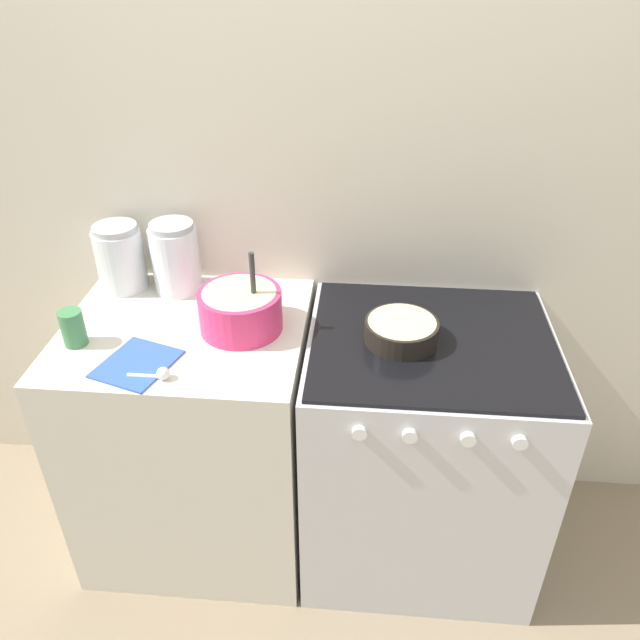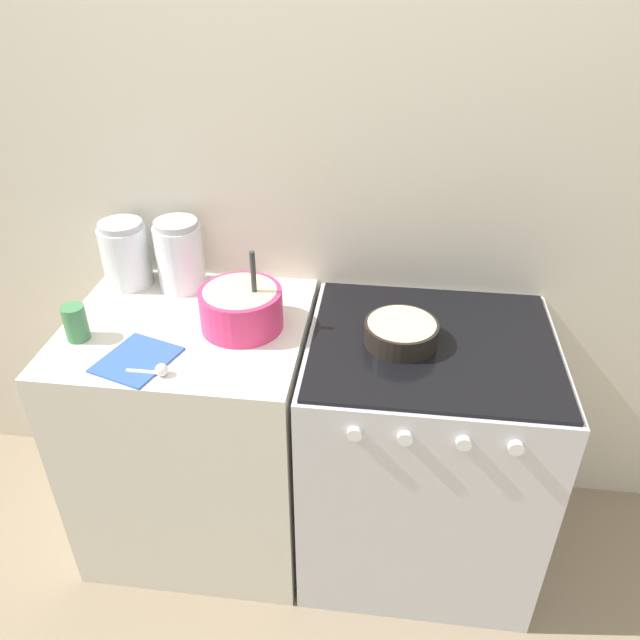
{
  "view_description": "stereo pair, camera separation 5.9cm",
  "coord_description": "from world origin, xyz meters",
  "px_view_note": "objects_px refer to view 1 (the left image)",
  "views": [
    {
      "loc": [
        0.19,
        -1.22,
        1.93
      ],
      "look_at": [
        0.05,
        0.32,
        0.93
      ],
      "focal_mm": 35.0,
      "sensor_mm": 36.0,
      "label": 1
    },
    {
      "loc": [
        0.24,
        -1.21,
        1.93
      ],
      "look_at": [
        0.05,
        0.32,
        0.93
      ],
      "focal_mm": 35.0,
      "sensor_mm": 36.0,
      "label": 2
    }
  ],
  "objects_px": {
    "mixing_bowl": "(240,308)",
    "storage_jar_middle": "(176,262)",
    "storage_jar_left": "(121,261)",
    "baking_pan": "(401,330)",
    "stove": "(420,448)",
    "tin_can": "(73,328)"
  },
  "relations": [
    {
      "from": "mixing_bowl",
      "to": "storage_jar_middle",
      "type": "relative_size",
      "value": 1.07
    },
    {
      "from": "mixing_bowl",
      "to": "storage_jar_left",
      "type": "xyz_separation_m",
      "value": [
        -0.44,
        0.22,
        0.02
      ]
    },
    {
      "from": "storage_jar_middle",
      "to": "baking_pan",
      "type": "bearing_deg",
      "value": -18.33
    },
    {
      "from": "stove",
      "to": "storage_jar_middle",
      "type": "height_order",
      "value": "storage_jar_middle"
    },
    {
      "from": "baking_pan",
      "to": "storage_jar_left",
      "type": "bearing_deg",
      "value": 165.22
    },
    {
      "from": "baking_pan",
      "to": "mixing_bowl",
      "type": "bearing_deg",
      "value": 176.94
    },
    {
      "from": "baking_pan",
      "to": "tin_can",
      "type": "bearing_deg",
      "value": -174.05
    },
    {
      "from": "baking_pan",
      "to": "storage_jar_middle",
      "type": "height_order",
      "value": "storage_jar_middle"
    },
    {
      "from": "storage_jar_left",
      "to": "storage_jar_middle",
      "type": "bearing_deg",
      "value": 0.0
    },
    {
      "from": "mixing_bowl",
      "to": "storage_jar_middle",
      "type": "distance_m",
      "value": 0.34
    },
    {
      "from": "storage_jar_left",
      "to": "tin_can",
      "type": "height_order",
      "value": "storage_jar_left"
    },
    {
      "from": "storage_jar_left",
      "to": "storage_jar_middle",
      "type": "xyz_separation_m",
      "value": [
        0.19,
        0.0,
        0.01
      ]
    },
    {
      "from": "stove",
      "to": "tin_can",
      "type": "height_order",
      "value": "tin_can"
    },
    {
      "from": "storage_jar_left",
      "to": "storage_jar_middle",
      "type": "relative_size",
      "value": 0.94
    },
    {
      "from": "stove",
      "to": "mixing_bowl",
      "type": "xyz_separation_m",
      "value": [
        -0.58,
        0.01,
        0.51
      ]
    },
    {
      "from": "mixing_bowl",
      "to": "baking_pan",
      "type": "relative_size",
      "value": 1.19
    },
    {
      "from": "stove",
      "to": "baking_pan",
      "type": "distance_m",
      "value": 0.49
    },
    {
      "from": "stove",
      "to": "baking_pan",
      "type": "bearing_deg",
      "value": -171.11
    },
    {
      "from": "tin_can",
      "to": "storage_jar_middle",
      "type": "bearing_deg",
      "value": 58.21
    },
    {
      "from": "stove",
      "to": "baking_pan",
      "type": "xyz_separation_m",
      "value": [
        -0.1,
        -0.02,
        0.48
      ]
    },
    {
      "from": "stove",
      "to": "storage_jar_left",
      "type": "relative_size",
      "value": 3.96
    },
    {
      "from": "baking_pan",
      "to": "storage_jar_left",
      "type": "height_order",
      "value": "storage_jar_left"
    }
  ]
}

